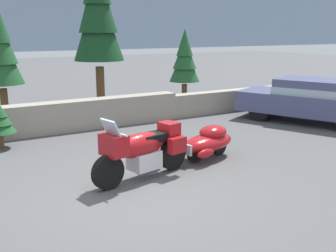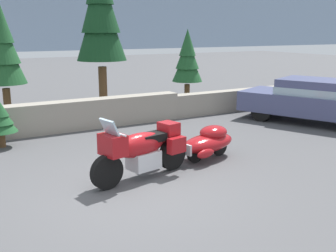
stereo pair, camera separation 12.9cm
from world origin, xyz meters
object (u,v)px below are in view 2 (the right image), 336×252
Objects in this scene: pine_tree_far_right at (187,58)px; pine_tree_secondary at (2,47)px; pine_tree_tall at (100,10)px; sedan_at_right_edge at (316,99)px; car_shaped_trailer at (208,141)px; touring_motorcycle at (141,149)px.

pine_tree_secondary is at bearing 176.91° from pine_tree_far_right.
pine_tree_secondary is (-3.28, -0.01, -1.19)m from pine_tree_tall.
pine_tree_tall is (-5.28, 5.00, 2.83)m from sedan_at_right_edge.
pine_tree_secondary reaches higher than sedan_at_right_edge.
sedan_at_right_edge is (5.15, 1.38, 0.36)m from car_shaped_trailer.
pine_tree_tall is 1.49× the size of pine_tree_secondary.
car_shaped_trailer is at bearing -165.01° from sedan_at_right_edge.
pine_tree_far_right is at bearing 112.65° from sedan_at_right_edge.
pine_tree_secondary is at bearing 118.19° from car_shaped_trailer.
car_shaped_trailer is 7.49m from pine_tree_secondary.
sedan_at_right_edge is at bearing 14.20° from touring_motorcycle.
pine_tree_tall is 3.79m from pine_tree_far_right.
pine_tree_secondary reaches higher than touring_motorcycle.
pine_tree_far_right is (-1.93, 4.63, 1.10)m from sedan_at_right_edge.
pine_tree_tall reaches higher than touring_motorcycle.
sedan_at_right_edge is 1.26× the size of pine_tree_secondary.
touring_motorcycle is 7.16m from pine_tree_secondary.
pine_tree_secondary is at bearing -179.76° from pine_tree_tall.
sedan_at_right_edge is at bearing 14.99° from car_shaped_trailer.
pine_tree_secondary is (-8.56, 4.98, 1.64)m from sedan_at_right_edge.
pine_tree_secondary is 1.29× the size of pine_tree_far_right.
car_shaped_trailer is 6.97m from pine_tree_far_right.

